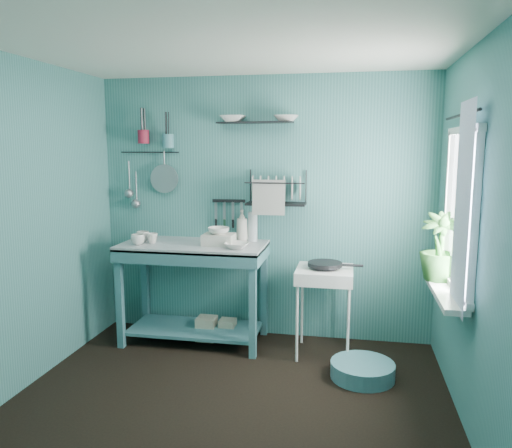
% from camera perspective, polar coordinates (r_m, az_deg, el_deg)
% --- Properties ---
extents(floor, '(3.20, 3.20, 0.00)m').
position_cam_1_polar(floor, '(3.77, -3.41, -20.36)').
color(floor, black).
rests_on(floor, ground).
extents(ceiling, '(3.20, 3.20, 0.00)m').
position_cam_1_polar(ceiling, '(3.36, -3.82, 20.17)').
color(ceiling, silver).
rests_on(ceiling, ground).
extents(wall_back, '(3.20, 0.00, 3.20)m').
position_cam_1_polar(wall_back, '(4.80, 0.89, 1.77)').
color(wall_back, '#3A7673').
rests_on(wall_back, ground).
extents(wall_front, '(3.20, 0.00, 3.20)m').
position_cam_1_polar(wall_front, '(1.97, -14.72, -8.77)').
color(wall_front, '#3A7673').
rests_on(wall_front, ground).
extents(wall_left, '(0.00, 3.00, 3.00)m').
position_cam_1_polar(wall_left, '(4.05, -26.08, -0.42)').
color(wall_left, '#3A7673').
rests_on(wall_left, ground).
extents(wall_right, '(0.00, 3.00, 3.00)m').
position_cam_1_polar(wall_right, '(3.33, 24.12, -2.10)').
color(wall_right, '#3A7673').
rests_on(wall_right, ground).
extents(work_counter, '(1.43, 0.88, 0.95)m').
position_cam_1_polar(work_counter, '(4.79, -7.05, -7.79)').
color(work_counter, '#386F76').
rests_on(work_counter, floor).
extents(mug_left, '(0.12, 0.12, 0.10)m').
position_cam_1_polar(mug_left, '(4.70, -13.36, -1.74)').
color(mug_left, silver).
rests_on(mug_left, work_counter).
extents(mug_mid, '(0.14, 0.14, 0.09)m').
position_cam_1_polar(mug_mid, '(4.75, -11.76, -1.60)').
color(mug_mid, silver).
rests_on(mug_mid, work_counter).
extents(mug_right, '(0.17, 0.17, 0.10)m').
position_cam_1_polar(mug_right, '(4.85, -12.80, -1.40)').
color(mug_right, silver).
rests_on(mug_right, work_counter).
extents(wash_tub, '(0.28, 0.22, 0.10)m').
position_cam_1_polar(wash_tub, '(4.58, -4.28, -1.77)').
color(wash_tub, beige).
rests_on(wash_tub, work_counter).
extents(tub_bowl, '(0.20, 0.19, 0.06)m').
position_cam_1_polar(tub_bowl, '(4.57, -4.29, -0.77)').
color(tub_bowl, silver).
rests_on(tub_bowl, wash_tub).
extents(soap_bottle, '(0.11, 0.12, 0.30)m').
position_cam_1_polar(soap_bottle, '(4.74, -1.61, -0.18)').
color(soap_bottle, beige).
rests_on(soap_bottle, work_counter).
extents(water_bottle, '(0.09, 0.09, 0.28)m').
position_cam_1_polar(water_bottle, '(4.74, -0.37, -0.29)').
color(water_bottle, '#B3C2C8').
rests_on(water_bottle, work_counter).
extents(counter_bowl, '(0.22, 0.22, 0.05)m').
position_cam_1_polar(counter_bowl, '(4.41, -2.21, -2.46)').
color(counter_bowl, silver).
rests_on(counter_bowl, work_counter).
extents(hotplate_stand, '(0.50, 0.50, 0.78)m').
position_cam_1_polar(hotplate_stand, '(4.53, 7.76, -9.87)').
color(hotplate_stand, white).
rests_on(hotplate_stand, floor).
extents(frying_pan, '(0.30, 0.30, 0.03)m').
position_cam_1_polar(frying_pan, '(4.41, 7.88, -4.57)').
color(frying_pan, black).
rests_on(frying_pan, hotplate_stand).
extents(knife_strip, '(0.32, 0.04, 0.03)m').
position_cam_1_polar(knife_strip, '(4.83, -3.13, 2.66)').
color(knife_strip, black).
rests_on(knife_strip, wall_back).
extents(dish_rack, '(0.56, 0.27, 0.32)m').
position_cam_1_polar(dish_rack, '(4.63, 2.33, 4.18)').
color(dish_rack, black).
rests_on(dish_rack, wall_back).
extents(upper_shelf, '(0.72, 0.27, 0.01)m').
position_cam_1_polar(upper_shelf, '(4.68, -0.16, 11.52)').
color(upper_shelf, black).
rests_on(upper_shelf, wall_back).
extents(shelf_bowl_left, '(0.24, 0.24, 0.06)m').
position_cam_1_polar(shelf_bowl_left, '(4.72, -2.67, 11.28)').
color(shelf_bowl_left, silver).
rests_on(shelf_bowl_left, upper_shelf).
extents(shelf_bowl_right, '(0.23, 0.23, 0.05)m').
position_cam_1_polar(shelf_bowl_right, '(4.63, 3.45, 11.15)').
color(shelf_bowl_right, silver).
rests_on(shelf_bowl_right, upper_shelf).
extents(utensil_cup_magenta, '(0.11, 0.11, 0.13)m').
position_cam_1_polar(utensil_cup_magenta, '(5.03, -12.74, 9.70)').
color(utensil_cup_magenta, maroon).
rests_on(utensil_cup_magenta, wall_back).
extents(utensil_cup_teal, '(0.11, 0.11, 0.13)m').
position_cam_1_polar(utensil_cup_teal, '(4.93, -10.02, 9.32)').
color(utensil_cup_teal, teal).
rests_on(utensil_cup_teal, wall_back).
extents(colander, '(0.28, 0.03, 0.28)m').
position_cam_1_polar(colander, '(4.99, -10.44, 5.12)').
color(colander, '#93959A').
rests_on(colander, wall_back).
extents(ladle_outer, '(0.01, 0.01, 0.30)m').
position_cam_1_polar(ladle_outer, '(5.15, -14.30, 5.32)').
color(ladle_outer, '#93959A').
rests_on(ladle_outer, wall_back).
extents(ladle_inner, '(0.01, 0.01, 0.30)m').
position_cam_1_polar(ladle_inner, '(5.12, -13.53, 4.18)').
color(ladle_inner, '#93959A').
rests_on(ladle_inner, wall_back).
extents(hook_rail, '(0.60, 0.01, 0.01)m').
position_cam_1_polar(hook_rail, '(5.06, -12.03, 8.03)').
color(hook_rail, black).
rests_on(hook_rail, wall_back).
extents(window_glass, '(0.00, 1.10, 1.10)m').
position_cam_1_polar(window_glass, '(3.74, 22.50, 1.43)').
color(window_glass, white).
rests_on(window_glass, wall_right).
extents(windowsill, '(0.16, 0.95, 0.04)m').
position_cam_1_polar(windowsill, '(3.84, 20.73, -7.29)').
color(windowsill, white).
rests_on(windowsill, wall_right).
extents(curtain, '(0.00, 1.35, 1.35)m').
position_cam_1_polar(curtain, '(3.43, 22.47, 1.67)').
color(curtain, white).
rests_on(curtain, wall_right).
extents(curtain_rod, '(0.02, 1.05, 0.02)m').
position_cam_1_polar(curtain_rod, '(3.71, 22.40, 11.45)').
color(curtain_rod, black).
rests_on(curtain_rod, wall_right).
extents(potted_plant, '(0.33, 0.33, 0.52)m').
position_cam_1_polar(potted_plant, '(4.02, 20.25, -2.44)').
color(potted_plant, '#285F26').
rests_on(potted_plant, windowsill).
extents(storage_tin_large, '(0.18, 0.18, 0.22)m').
position_cam_1_polar(storage_tin_large, '(4.93, -5.66, -11.77)').
color(storage_tin_large, tan).
rests_on(storage_tin_large, floor).
extents(storage_tin_small, '(0.15, 0.15, 0.20)m').
position_cam_1_polar(storage_tin_small, '(4.91, -3.27, -11.95)').
color(storage_tin_small, tan).
rests_on(storage_tin_small, floor).
extents(floor_basin, '(0.51, 0.51, 0.13)m').
position_cam_1_polar(floor_basin, '(4.25, 12.08, -16.03)').
color(floor_basin, teal).
rests_on(floor_basin, floor).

